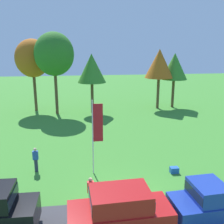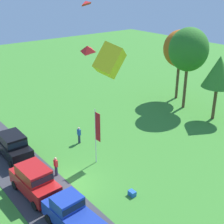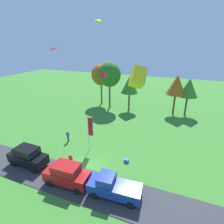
# 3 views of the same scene
# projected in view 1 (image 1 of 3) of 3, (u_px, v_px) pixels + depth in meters

# --- Properties ---
(ground_plane) EXTENTS (120.00, 120.00, 0.00)m
(ground_plane) POSITION_uv_depth(u_px,v_px,m) (125.00, 201.00, 14.58)
(ground_plane) COLOR #3D842D
(car_suv_by_flagpole) EXTENTS (4.68, 2.22, 2.28)m
(car_suv_by_flagpole) POSITION_uv_depth(u_px,v_px,m) (120.00, 211.00, 11.58)
(car_suv_by_flagpole) COLOR red
(car_suv_by_flagpole) RESTS_ON ground
(car_pickup_near_entrance) EXTENTS (5.12, 2.31, 2.14)m
(car_pickup_near_entrance) POSITION_uv_depth(u_px,v_px,m) (218.00, 203.00, 12.52)
(car_pickup_near_entrance) COLOR #1E389E
(car_pickup_near_entrance) RESTS_ON ground
(person_watching_sky) EXTENTS (0.36, 0.24, 1.71)m
(person_watching_sky) POSITION_uv_depth(u_px,v_px,m) (36.00, 159.00, 17.75)
(person_watching_sky) COLOR #2D334C
(person_watching_sky) RESTS_ON ground
(person_beside_suv) EXTENTS (0.36, 0.24, 1.71)m
(person_beside_suv) POSITION_uv_depth(u_px,v_px,m) (91.00, 192.00, 13.85)
(person_beside_suv) COLOR #2D334C
(person_beside_suv) RESTS_ON ground
(tree_far_right) EXTENTS (4.31, 4.31, 9.09)m
(tree_far_right) POSITION_uv_depth(u_px,v_px,m) (33.00, 58.00, 32.57)
(tree_far_right) COLOR brown
(tree_far_right) RESTS_ON ground
(tree_lone_near) EXTENTS (4.67, 4.67, 9.86)m
(tree_lone_near) POSITION_uv_depth(u_px,v_px,m) (54.00, 54.00, 30.90)
(tree_lone_near) COLOR brown
(tree_lone_near) RESTS_ON ground
(tree_left_of_center) EXTENTS (3.48, 3.48, 7.34)m
(tree_left_of_center) POSITION_uv_depth(u_px,v_px,m) (92.00, 68.00, 31.78)
(tree_left_of_center) COLOR brown
(tree_left_of_center) RESTS_ON ground
(tree_center_back) EXTENTS (3.72, 3.72, 7.85)m
(tree_center_back) POSITION_uv_depth(u_px,v_px,m) (159.00, 64.00, 34.00)
(tree_center_back) COLOR brown
(tree_center_back) RESTS_ON ground
(tree_far_left) EXTENTS (3.46, 3.46, 7.30)m
(tree_far_left) POSITION_uv_depth(u_px,v_px,m) (174.00, 67.00, 34.74)
(tree_far_left) COLOR brown
(tree_far_left) RESTS_ON ground
(flag_banner) EXTENTS (0.71, 0.08, 5.06)m
(flag_banner) POSITION_uv_depth(u_px,v_px,m) (96.00, 128.00, 16.93)
(flag_banner) COLOR silver
(flag_banner) RESTS_ON ground
(cooler_box) EXTENTS (0.56, 0.40, 0.40)m
(cooler_box) POSITION_uv_depth(u_px,v_px,m) (174.00, 170.00, 17.71)
(cooler_box) COLOR blue
(cooler_box) RESTS_ON ground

